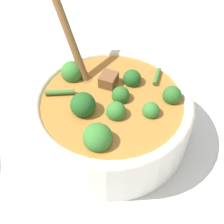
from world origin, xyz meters
TOP-DOWN VIEW (x-y plane):
  - ground_plane at (0.00, 0.00)m, footprint 4.00×4.00m
  - stew_bowl at (-0.00, 0.00)m, footprint 0.24×0.28m

SIDE VIEW (x-z plane):
  - ground_plane at x=0.00m, z-range 0.00..0.00m
  - stew_bowl at x=0.00m, z-range -0.08..0.18m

